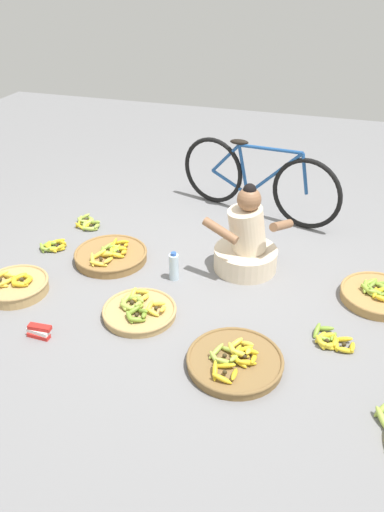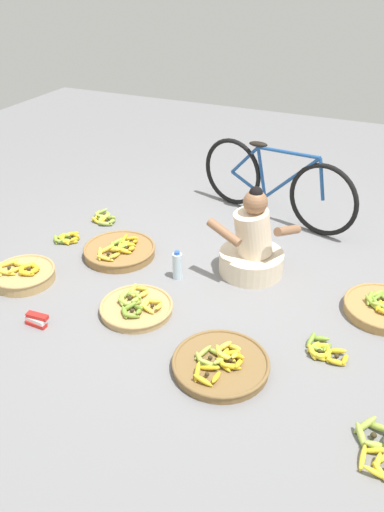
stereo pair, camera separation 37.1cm
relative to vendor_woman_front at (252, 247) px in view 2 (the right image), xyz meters
The scene contains 14 objects.
ground_plane 0.49m from the vendor_woman_front, 135.85° to the right, with size 10.00×10.00×0.00m, color slate.
vendor_woman_front is the anchor object (origin of this frame).
bicycle_leaning 1.04m from the vendor_woman_front, 96.81° to the left, with size 1.64×0.54×0.73m.
banana_basket_mid_left 1.06m from the vendor_woman_front, 124.97° to the right, with size 0.54×0.54×0.13m.
banana_basket_near_vendor 1.15m from the vendor_woman_front, 169.00° to the right, with size 0.62×0.62×0.15m.
banana_basket_back_right 1.18m from the vendor_woman_front, 80.92° to the right, with size 0.62×0.62×0.13m.
banana_basket_front_right 1.84m from the vendor_woman_front, 151.86° to the right, with size 0.50×0.50×0.16m.
banana_basket_back_left 1.08m from the vendor_woman_front, ahead, with size 0.57×0.57×0.14m.
loose_bananas_back_center 1.71m from the vendor_woman_front, behind, with size 0.25×0.24×0.08m.
loose_bananas_near_bicycle 1.64m from the vendor_woman_front, 169.61° to the left, with size 0.30×0.29×0.09m.
loose_bananas_mid_right 1.84m from the vendor_woman_front, 50.24° to the right, with size 0.30×0.39×0.10m.
loose_bananas_front_left 1.08m from the vendor_woman_front, 44.79° to the right, with size 0.29×0.25×0.08m.
water_bottle 0.62m from the vendor_woman_front, 147.39° to the right, with size 0.08×0.08×0.25m.
packet_carton_stack 1.73m from the vendor_woman_front, 132.24° to the right, with size 0.17×0.07×0.09m.
Camera 2 is at (1.29, -3.09, 2.28)m, focal length 35.61 mm.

